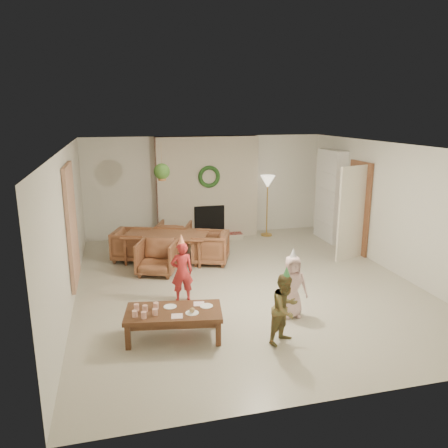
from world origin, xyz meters
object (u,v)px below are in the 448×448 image
object	(u,v)px
dining_chair_far	(174,236)
child_red	(182,272)
coffee_table_top	(174,313)
child_pink	(292,286)
child_plaid	(285,309)
dining_table	(166,248)
dining_chair_right	(210,248)
dining_chair_near	(157,257)
dining_chair_left	(132,245)

from	to	relation	value
dining_chair_far	child_red	distance (m)	2.80
coffee_table_top	child_pink	bearing A→B (deg)	16.45
child_plaid	child_pink	xyz separation A→B (m)	(0.40, 0.72, -0.00)
child_plaid	child_red	bearing A→B (deg)	93.52
dining_table	child_pink	distance (m)	3.43
dining_table	coffee_table_top	size ratio (longest dim) A/B	1.29
dining_chair_right	dining_chair_near	bearing A→B (deg)	-51.34
coffee_table_top	child_plaid	distance (m)	1.53
dining_chair_near	coffee_table_top	xyz separation A→B (m)	(-0.03, -2.58, 0.04)
coffee_table_top	child_pink	world-z (taller)	child_pink
dining_chair_near	child_red	size ratio (longest dim) A/B	0.72
dining_table	dining_chair_far	distance (m)	0.75
dining_chair_far	child_plaid	xyz separation A→B (m)	(0.90, -4.47, 0.16)
dining_chair_left	coffee_table_top	bearing A→B (deg)	-152.74
dining_table	dining_chair_right	size ratio (longest dim) A/B	2.34
child_plaid	dining_chair_near	bearing A→B (deg)	84.42
dining_chair_left	child_red	bearing A→B (deg)	-142.28
dining_chair_right	child_plaid	xyz separation A→B (m)	(0.28, -3.44, 0.16)
dining_chair_near	dining_chair_left	world-z (taller)	same
dining_chair_near	child_plaid	xyz separation A→B (m)	(1.43, -3.07, 0.16)
dining_table	dining_chair_near	bearing A→B (deg)	-90.00
dining_chair_near	dining_chair_right	bearing A→B (deg)	38.66
dining_chair_left	child_red	xyz separation A→B (m)	(0.72, -2.34, 0.18)
dining_chair_right	child_pink	bearing A→B (deg)	34.70
dining_chair_right	dining_chair_far	bearing A→B (deg)	-128.66
dining_chair_near	child_plaid	bearing A→B (deg)	-44.45
child_plaid	dining_chair_left	bearing A→B (deg)	84.29
dining_chair_near	child_plaid	size ratio (longest dim) A/B	0.74
dining_chair_far	dining_chair_left	xyz separation A→B (m)	(-0.97, -0.44, 0.00)
dining_chair_far	dining_chair_left	bearing A→B (deg)	45.00
coffee_table_top	child_red	distance (m)	1.25
dining_chair_right	child_red	distance (m)	1.95
dining_chair_far	dining_chair_right	distance (m)	1.20
child_red	child_plaid	bearing A→B (deg)	122.30
coffee_table_top	child_plaid	size ratio (longest dim) A/B	1.35
dining_chair_near	dining_chair_far	bearing A→B (deg)	90.00
coffee_table_top	dining_chair_far	bearing A→B (deg)	91.29
dining_chair_near	child_red	xyz separation A→B (m)	(0.28, -1.37, 0.18)
dining_table	child_pink	xyz separation A→B (m)	(1.56, -3.05, 0.19)
coffee_table_top	child_plaid	xyz separation A→B (m)	(1.45, -0.49, 0.11)
dining_chair_near	child_pink	bearing A→B (deg)	-31.48
dining_chair_right	child_plaid	world-z (taller)	child_plaid
dining_chair_near	child_red	bearing A→B (deg)	-57.80
dining_chair_far	coffee_table_top	xyz separation A→B (m)	(-0.55, -3.99, 0.04)
dining_chair_near	child_pink	distance (m)	2.98
dining_chair_far	dining_chair_right	size ratio (longest dim) A/B	1.00
dining_chair_left	dining_table	bearing A→B (deg)	-90.00
child_red	dining_table	bearing A→B (deg)	-91.27
coffee_table_top	dining_chair_right	bearing A→B (deg)	77.61
dining_chair_far	child_red	size ratio (longest dim) A/B	0.72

